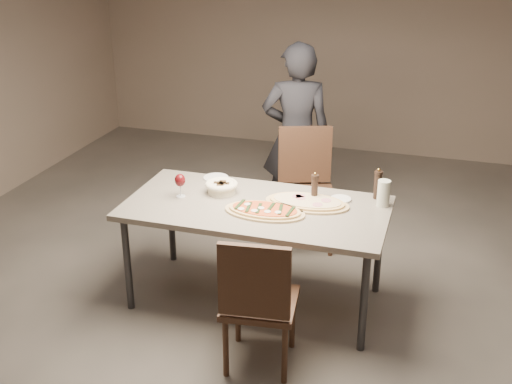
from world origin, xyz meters
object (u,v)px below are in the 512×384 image
(ham_pizza, at_px, (307,202))
(chair_far, at_px, (306,181))
(zucchini_pizza, at_px, (264,211))
(diner, at_px, (296,137))
(chair_near, at_px, (258,298))
(carafe, at_px, (384,193))
(dining_table, at_px, (256,213))
(pepper_mill_left, at_px, (315,187))
(bread_basket, at_px, (222,186))

(ham_pizza, height_order, chair_far, chair_far)
(zucchini_pizza, distance_m, diner, 1.45)
(chair_near, relative_size, chair_far, 0.93)
(carafe, relative_size, chair_far, 0.19)
(chair_far, relative_size, diner, 0.60)
(chair_far, bearing_deg, dining_table, 64.47)
(carafe, bearing_deg, chair_far, 133.03)
(diner, bearing_deg, ham_pizza, 91.58)
(dining_table, relative_size, ham_pizza, 3.07)
(ham_pizza, relative_size, carafe, 3.20)
(dining_table, height_order, ham_pizza, ham_pizza)
(pepper_mill_left, bearing_deg, chair_far, 106.74)
(dining_table, relative_size, diner, 1.10)
(chair_near, bearing_deg, dining_table, 101.09)
(zucchini_pizza, distance_m, carafe, 0.82)
(carafe, height_order, chair_far, chair_far)
(ham_pizza, xyz_separation_m, carafe, (0.50, 0.14, 0.08))
(chair_far, xyz_separation_m, diner, (-0.17, 0.32, 0.27))
(bread_basket, distance_m, pepper_mill_left, 0.67)
(carafe, bearing_deg, bread_basket, -174.01)
(carafe, bearing_deg, dining_table, -162.90)
(chair_near, bearing_deg, chair_far, 87.24)
(bread_basket, xyz_separation_m, pepper_mill_left, (0.66, 0.08, 0.05))
(ham_pizza, distance_m, chair_far, 0.95)
(dining_table, relative_size, pepper_mill_left, 8.82)
(dining_table, xyz_separation_m, diner, (-0.05, 1.34, 0.13))
(bread_basket, relative_size, chair_near, 0.25)
(chair_far, bearing_deg, diner, -81.28)
(pepper_mill_left, bearing_deg, zucchini_pizza, -130.38)
(chair_near, height_order, chair_far, chair_far)
(pepper_mill_left, bearing_deg, diner, 110.01)
(zucchini_pizza, height_order, chair_far, chair_far)
(chair_near, bearing_deg, bread_basket, 114.56)
(bread_basket, relative_size, carafe, 1.27)
(bread_basket, relative_size, chair_far, 0.24)
(carafe, bearing_deg, pepper_mill_left, -175.28)
(dining_table, xyz_separation_m, pepper_mill_left, (0.36, 0.22, 0.15))
(zucchini_pizza, distance_m, pepper_mill_left, 0.42)
(ham_pizza, xyz_separation_m, chair_near, (-0.09, -0.87, -0.25))
(diner, bearing_deg, chair_far, 101.90)
(pepper_mill_left, relative_size, diner, 0.12)
(dining_table, height_order, zucchini_pizza, zucchini_pizza)
(chair_far, bearing_deg, ham_pizza, 84.39)
(dining_table, relative_size, carafe, 9.83)
(bread_basket, xyz_separation_m, diner, (0.25, 1.20, 0.02))
(chair_near, bearing_deg, zucchini_pizza, 96.44)
(ham_pizza, relative_size, diner, 0.36)
(dining_table, xyz_separation_m, zucchini_pizza, (0.09, -0.10, 0.07))
(ham_pizza, bearing_deg, carafe, 11.42)
(zucchini_pizza, bearing_deg, bread_basket, 146.03)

